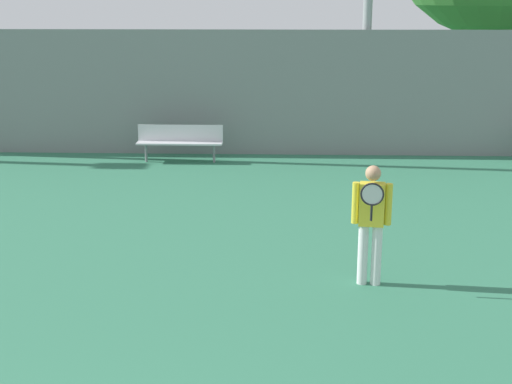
# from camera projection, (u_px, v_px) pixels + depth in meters

# --- Properties ---
(tennis_player) EXTENTS (0.54, 0.43, 1.70)m
(tennis_player) POSITION_uv_depth(u_px,v_px,m) (371.00, 219.00, 9.73)
(tennis_player) COLOR silver
(tennis_player) RESTS_ON ground_plane
(bench_courtside_near) EXTENTS (2.08, 0.40, 0.89)m
(bench_courtside_near) POSITION_uv_depth(u_px,v_px,m) (180.00, 139.00, 17.33)
(bench_courtside_near) COLOR silver
(bench_courtside_near) RESTS_ON ground_plane
(back_fence) EXTENTS (34.75, 0.06, 3.13)m
(back_fence) POSITION_uv_depth(u_px,v_px,m) (202.00, 93.00, 17.93)
(back_fence) COLOR gray
(back_fence) RESTS_ON ground_plane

